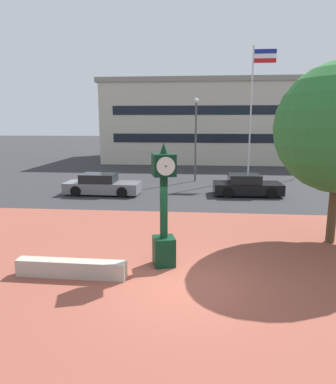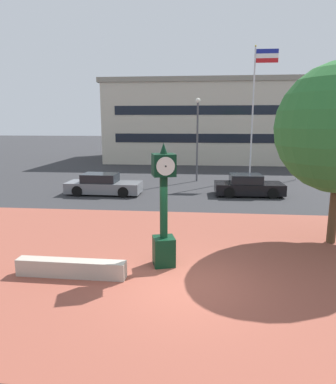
# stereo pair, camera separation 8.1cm
# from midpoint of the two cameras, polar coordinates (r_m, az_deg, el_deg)

# --- Properties ---
(ground_plane) EXTENTS (200.00, 200.00, 0.00)m
(ground_plane) POSITION_cam_midpoint_polar(r_m,az_deg,el_deg) (9.89, 3.01, -14.93)
(ground_plane) COLOR #2D2D30
(plaza_brick_paving) EXTENTS (44.00, 11.77, 0.01)m
(plaza_brick_paving) POSITION_cam_midpoint_polar(r_m,az_deg,el_deg) (11.61, 3.45, -10.78)
(plaza_brick_paving) COLOR brown
(plaza_brick_paving) RESTS_ON ground
(planter_wall) EXTENTS (3.21, 0.46, 0.50)m
(planter_wall) POSITION_cam_midpoint_polar(r_m,az_deg,el_deg) (10.60, -15.41, -11.99)
(planter_wall) COLOR #ADA393
(planter_wall) RESTS_ON ground
(street_clock) EXTENTS (0.81, 0.83, 3.80)m
(street_clock) POSITION_cam_midpoint_polar(r_m,az_deg,el_deg) (10.53, -0.48, -3.28)
(street_clock) COLOR black
(street_clock) RESTS_ON ground
(car_street_near) EXTENTS (4.12, 2.07, 1.28)m
(car_street_near) POSITION_cam_midpoint_polar(r_m,az_deg,el_deg) (21.60, 13.11, 0.97)
(car_street_near) COLOR black
(car_street_near) RESTS_ON ground
(car_street_mid) EXTENTS (4.58, 1.89, 1.28)m
(car_street_mid) POSITION_cam_midpoint_polar(r_m,az_deg,el_deg) (21.71, -10.51, 1.13)
(car_street_mid) COLOR slate
(car_street_mid) RESTS_ON ground
(flagpole_primary) EXTENTS (1.72, 0.14, 9.86)m
(flagpole_primary) POSITION_cam_midpoint_polar(r_m,az_deg,el_deg) (27.52, 14.27, 14.06)
(flagpole_primary) COLOR silver
(flagpole_primary) RESTS_ON ground
(flagpole_secondary) EXTENTS (1.52, 0.14, 7.69)m
(flagpole_secondary) POSITION_cam_midpoint_polar(r_m,az_deg,el_deg) (28.20, 21.30, 10.99)
(flagpole_secondary) COLOR silver
(flagpole_secondary) RESTS_ON ground
(civic_building) EXTENTS (30.01, 13.69, 8.79)m
(civic_building) POSITION_cam_midpoint_polar(r_m,az_deg,el_deg) (42.44, 11.70, 11.25)
(civic_building) COLOR beige
(civic_building) RESTS_ON ground
(street_lamp_post) EXTENTS (0.36, 0.36, 6.08)m
(street_lamp_post) POSITION_cam_midpoint_polar(r_m,az_deg,el_deg) (25.95, 4.95, 10.03)
(street_lamp_post) COLOR #4C4C51
(street_lamp_post) RESTS_ON ground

